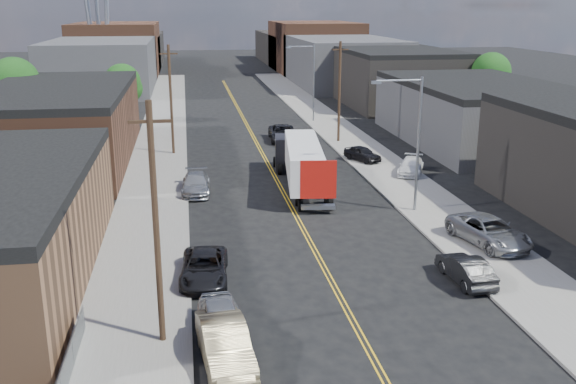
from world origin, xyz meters
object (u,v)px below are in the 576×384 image
object	(u,v)px
car_left_a	(221,321)
car_left_c	(204,267)
car_right_oncoming	(466,269)
car_left_b	(225,344)
car_left_d	(196,184)
car_right_lot_a	(489,231)
car_right_lot_c	(362,154)
car_ahead_truck	(283,133)
car_right_lot_b	(411,166)
semi_truck	(300,160)

from	to	relation	value
car_left_a	car_left_c	size ratio (longest dim) A/B	0.91
car_left_c	car_right_oncoming	bearing A→B (deg)	-5.72
car_left_b	car_left_d	xyz separation A→B (m)	(-0.64, 23.82, -0.10)
car_right_lot_a	car_right_lot_c	distance (m)	21.15
car_left_d	car_ahead_truck	bearing A→B (deg)	65.14
car_right_lot_b	car_left_d	bearing A→B (deg)	-146.23
car_left_d	car_right_lot_c	bearing A→B (deg)	29.33
car_left_c	car_ahead_truck	size ratio (longest dim) A/B	0.87
car_left_a	car_right_lot_c	xyz separation A→B (m)	(14.09, 29.30, 0.02)
car_left_b	car_right_lot_c	size ratio (longest dim) A/B	1.32
car_left_a	car_right_lot_c	world-z (taller)	car_left_a
car_right_lot_a	car_right_lot_b	world-z (taller)	car_right_lot_a
car_left_d	car_left_b	bearing A→B (deg)	-86.07
car_right_lot_b	car_right_lot_c	xyz separation A→B (m)	(-2.69, 4.99, 0.01)
car_left_b	car_right_lot_a	world-z (taller)	car_right_lot_a
car_left_b	car_right_lot_c	xyz separation A→B (m)	(14.07, 31.30, -0.02)
car_right_oncoming	car_right_lot_c	xyz separation A→B (m)	(1.71, 25.53, 0.11)
car_left_b	car_right_lot_a	bearing A→B (deg)	26.94
car_right_lot_c	car_left_c	bearing A→B (deg)	-149.15
car_left_a	car_ahead_truck	size ratio (longest dim) A/B	0.79
car_left_a	car_left_b	xyz separation A→B (m)	(0.03, -2.00, 0.05)
car_left_b	semi_truck	bearing A→B (deg)	67.42
car_right_lot_a	car_right_lot_b	xyz separation A→B (m)	(1.03, 16.10, -0.14)
semi_truck	car_right_lot_b	distance (m)	9.77
semi_truck	car_right_lot_a	xyz separation A→B (m)	(8.47, -14.25, -1.15)
car_left_d	car_right_lot_a	bearing A→B (deg)	-37.36
car_left_a	car_ahead_truck	distance (m)	40.54
car_left_b	car_right_oncoming	size ratio (longest dim) A/B	1.19
car_right_oncoming	car_ahead_truck	distance (m)	36.07
car_right_lot_b	car_ahead_truck	xyz separation A→B (m)	(-8.23, 15.32, 0.01)
semi_truck	car_left_a	size ratio (longest dim) A/B	3.15
car_left_c	car_right_lot_b	distance (m)	25.19
car_left_a	car_ahead_truck	world-z (taller)	car_ahead_truck
car_right_lot_c	car_left_a	bearing A→B (deg)	-142.75
car_left_d	car_left_a	bearing A→B (deg)	-86.00
car_right_lot_a	car_left_c	bearing A→B (deg)	175.20
car_left_d	car_right_lot_b	xyz separation A→B (m)	(17.40, 2.49, 0.07)
car_left_d	car_ahead_truck	world-z (taller)	car_ahead_truck
semi_truck	car_left_a	bearing A→B (deg)	-101.06
car_left_c	car_right_lot_a	xyz separation A→B (m)	(16.27, 2.21, 0.24)
semi_truck	car_left_b	bearing A→B (deg)	-99.62
car_ahead_truck	car_left_b	bearing A→B (deg)	-98.62
car_left_d	car_right_oncoming	distance (m)	22.25
car_left_c	car_right_lot_a	distance (m)	16.42
car_left_a	car_right_oncoming	size ratio (longest dim) A/B	1.09
car_left_c	car_right_lot_c	size ratio (longest dim) A/B	1.32
car_right_lot_a	car_left_d	bearing A→B (deg)	127.72
car_right_lot_a	car_right_lot_b	size ratio (longest dim) A/B	1.28
semi_truck	car_right_lot_b	xyz separation A→B (m)	(9.50, 1.86, -1.29)
car_ahead_truck	car_left_d	bearing A→B (deg)	-114.29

